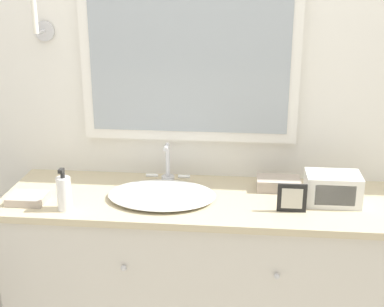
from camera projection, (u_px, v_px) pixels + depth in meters
The scene contains 8 objects.
wall_back at pixel (210, 85), 2.44m from camera, with size 8.00×0.18×2.55m.
vanity_counter at pixel (204, 282), 2.44m from camera, with size 1.75×0.54×0.85m.
sink_basin at pixel (162, 194), 2.30m from camera, with size 0.46×0.39×0.19m.
soap_bottle at pixel (64, 193), 2.17m from camera, with size 0.06×0.06×0.18m.
appliance_box at pixel (333, 189), 2.23m from camera, with size 0.23×0.15×0.13m.
picture_frame at pixel (292, 198), 2.16m from camera, with size 0.12×0.01×0.12m.
hand_towel_near_sink at pixel (28, 198), 2.26m from camera, with size 0.15×0.12×0.03m.
hand_towel_far_corner at pixel (278, 183), 2.39m from camera, with size 0.19×0.12×0.05m.
Camera 1 is at (0.15, -1.81, 1.78)m, focal length 50.00 mm.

